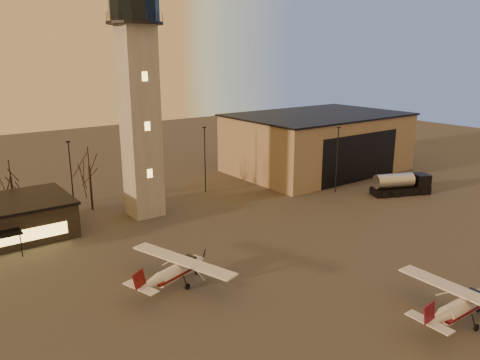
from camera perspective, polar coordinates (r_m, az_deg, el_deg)
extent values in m
plane|color=#3D3B38|center=(40.70, 7.63, -15.44)|extent=(220.00, 220.00, 0.00)
cube|color=gray|center=(60.79, -12.04, 6.66)|extent=(4.00, 4.00, 24.00)
cylinder|color=black|center=(60.28, -12.71, 18.15)|extent=(6.80, 6.80, 0.30)
cylinder|color=black|center=(60.42, -12.81, 19.90)|extent=(6.00, 6.00, 3.40)
cube|color=#998164|center=(86.03, 9.39, 4.48)|extent=(30.00, 20.00, 10.00)
cube|color=black|center=(85.25, 9.54, 7.88)|extent=(30.60, 20.60, 0.30)
cube|color=black|center=(79.72, 14.50, 2.62)|extent=(18.00, 0.10, 8.00)
cube|color=black|center=(54.36, -27.20, -5.97)|extent=(4.00, 2.00, 0.20)
cylinder|color=black|center=(63.14, -19.82, -0.10)|extent=(0.16, 0.16, 10.00)
cube|color=black|center=(62.09, -20.24, 4.40)|extent=(0.50, 0.25, 0.18)
cylinder|color=black|center=(71.13, -4.29, 2.41)|extent=(0.16, 0.16, 10.00)
cube|color=black|center=(70.19, -4.37, 6.44)|extent=(0.50, 0.25, 0.18)
cylinder|color=black|center=(72.28, 11.73, 2.34)|extent=(0.16, 0.16, 10.00)
cube|color=black|center=(71.36, 11.95, 6.30)|extent=(0.50, 0.25, 0.18)
cylinder|color=black|center=(68.14, -25.95, -1.74)|extent=(0.28, 0.28, 5.25)
cylinder|color=black|center=(66.33, -17.72, -0.93)|extent=(0.28, 0.28, 6.16)
cylinder|color=black|center=(71.46, -11.41, 0.13)|extent=(0.28, 0.28, 4.97)
cylinder|color=silver|center=(42.08, 25.58, -13.72)|extent=(4.99, 1.49, 1.40)
cone|color=silver|center=(39.14, 22.86, -15.38)|extent=(2.61, 1.23, 1.19)
cube|color=black|center=(42.73, 26.39, -12.64)|extent=(1.64, 1.16, 0.76)
cube|color=maroon|center=(41.93, 25.43, -13.89)|extent=(5.86, 1.55, 0.24)
cube|color=silver|center=(42.14, 26.09, -12.46)|extent=(1.84, 11.91, 0.15)
cube|color=silver|center=(38.35, 22.07, -15.77)|extent=(1.04, 3.58, 0.09)
cube|color=maroon|center=(37.90, 22.09, -14.85)|extent=(1.50, 0.11, 1.83)
cylinder|color=silver|center=(44.15, -7.48, -10.90)|extent=(5.11, 2.79, 1.39)
cone|color=silver|center=(46.05, -4.97, -9.67)|extent=(1.31, 1.55, 1.33)
cone|color=silver|center=(41.83, -11.00, -12.36)|extent=(2.80, 1.88, 1.18)
cube|color=black|center=(44.64, -6.54, -9.88)|extent=(1.86, 1.55, 0.75)
cube|color=#62120E|center=(44.03, -7.67, -11.05)|extent=(5.94, 3.08, 0.24)
cube|color=silver|center=(44.14, -7.03, -9.69)|extent=(5.02, 11.70, 0.15)
cube|color=silver|center=(41.22, -12.00, -12.69)|extent=(1.97, 3.65, 0.09)
cube|color=#62120E|center=(40.82, -12.18, -11.81)|extent=(1.44, 0.52, 1.81)
cube|color=black|center=(74.86, 18.95, -1.23)|extent=(9.25, 5.78, 1.16)
cube|color=black|center=(76.35, 21.18, -0.02)|extent=(2.88, 3.05, 1.90)
cube|color=black|center=(76.70, 21.65, 0.25)|extent=(0.87, 1.89, 1.05)
cylinder|color=silver|center=(73.77, 18.23, -0.08)|extent=(6.30, 4.31, 2.21)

